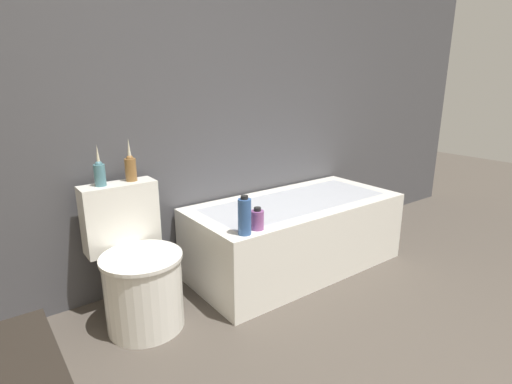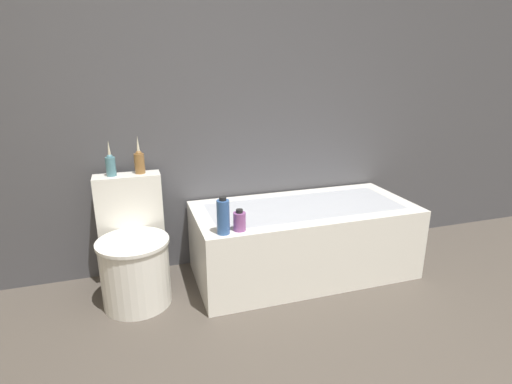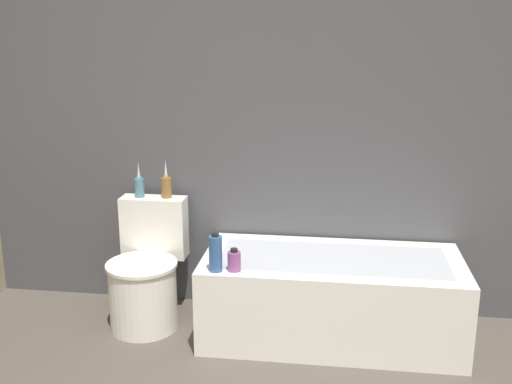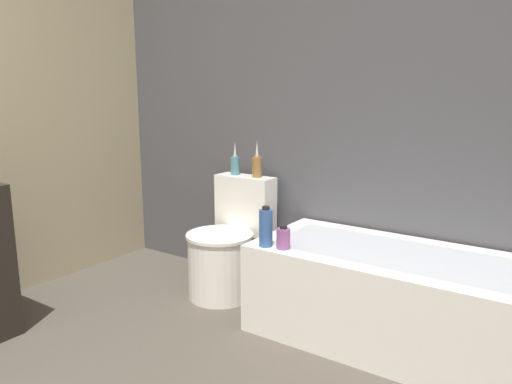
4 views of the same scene
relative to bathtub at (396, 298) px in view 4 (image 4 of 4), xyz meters
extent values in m
cube|color=#4C4C51|center=(-0.72, 0.40, 1.05)|extent=(6.40, 0.06, 2.60)
cube|color=white|center=(0.00, 0.00, 0.00)|extent=(1.52, 0.71, 0.50)
cube|color=#B7BCC6|center=(0.00, 0.00, 0.24)|extent=(1.32, 0.51, 0.01)
cylinder|color=white|center=(-1.15, -0.05, -0.05)|extent=(0.41, 0.41, 0.41)
cylinder|color=white|center=(-1.15, -0.05, 0.16)|extent=(0.43, 0.43, 0.02)
cube|color=white|center=(-1.15, 0.23, 0.31)|extent=(0.42, 0.15, 0.40)
cylinder|color=teal|center=(-1.24, 0.24, 0.57)|extent=(0.06, 0.06, 0.12)
sphere|color=teal|center=(-1.24, 0.24, 0.63)|extent=(0.04, 0.04, 0.04)
cone|color=beige|center=(-1.24, 0.24, 0.68)|extent=(0.02, 0.02, 0.11)
cylinder|color=olive|center=(-1.06, 0.25, 0.57)|extent=(0.06, 0.06, 0.13)
sphere|color=olive|center=(-1.06, 0.25, 0.64)|extent=(0.04, 0.04, 0.04)
cone|color=beige|center=(-1.06, 0.25, 0.70)|extent=(0.02, 0.02, 0.12)
cylinder|color=#335999|center=(-0.64, -0.28, 0.35)|extent=(0.07, 0.07, 0.20)
cylinder|color=black|center=(-0.64, -0.28, 0.46)|extent=(0.04, 0.04, 0.02)
cylinder|color=#8C4C8C|center=(-0.54, -0.27, 0.30)|extent=(0.07, 0.07, 0.11)
cylinder|color=black|center=(-0.54, -0.27, 0.37)|extent=(0.04, 0.04, 0.02)
camera|label=1|loc=(-1.82, -1.97, 1.08)|focal=28.00mm
camera|label=2|loc=(-1.11, -2.37, 1.18)|focal=28.00mm
camera|label=3|loc=(0.00, -3.32, 1.54)|focal=42.00mm
camera|label=4|loc=(0.79, -2.45, 1.09)|focal=35.00mm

